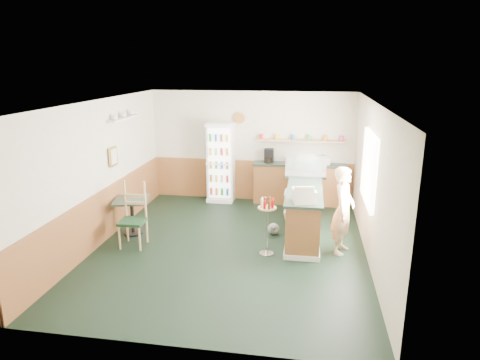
% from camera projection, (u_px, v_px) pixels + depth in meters
% --- Properties ---
extents(ground, '(6.00, 6.00, 0.00)m').
position_uv_depth(ground, '(230.00, 247.00, 8.07)').
color(ground, black).
rests_on(ground, ground).
extents(room_envelope, '(5.04, 6.02, 2.72)m').
position_uv_depth(room_envelope, '(225.00, 159.00, 8.40)').
color(room_envelope, beige).
rests_on(room_envelope, ground).
extents(service_counter, '(0.68, 3.01, 1.01)m').
position_uv_depth(service_counter, '(304.00, 209.00, 8.76)').
color(service_counter, '#94602F').
rests_on(service_counter, ground).
extents(back_counter, '(2.24, 0.42, 1.69)m').
position_uv_depth(back_counter, '(299.00, 182.00, 10.41)').
color(back_counter, '#94602F').
rests_on(back_counter, ground).
extents(drinks_fridge, '(0.65, 0.54, 1.96)m').
position_uv_depth(drinks_fridge, '(221.00, 162.00, 10.53)').
color(drinks_fridge, white).
rests_on(drinks_fridge, ground).
extents(display_case, '(0.86, 0.45, 0.49)m').
position_uv_depth(display_case, '(306.00, 165.00, 9.06)').
color(display_case, silver).
rests_on(display_case, service_counter).
extents(cash_register, '(0.46, 0.47, 0.22)m').
position_uv_depth(cash_register, '(304.00, 196.00, 7.44)').
color(cash_register, beige).
rests_on(cash_register, service_counter).
extents(shopkeeper, '(0.52, 0.62, 1.60)m').
position_uv_depth(shopkeeper, '(343.00, 210.00, 7.65)').
color(shopkeeper, tan).
rests_on(shopkeeper, ground).
extents(condiment_stand, '(0.33, 0.33, 1.04)m').
position_uv_depth(condiment_stand, '(267.00, 218.00, 7.59)').
color(condiment_stand, silver).
rests_on(condiment_stand, ground).
extents(newspaper_rack, '(0.10, 0.48, 0.56)m').
position_uv_depth(newspaper_rack, '(287.00, 204.00, 8.89)').
color(newspaper_rack, black).
rests_on(newspaper_rack, ground).
extents(cafe_table, '(0.81, 0.81, 0.73)m').
position_uv_depth(cafe_table, '(132.00, 210.00, 8.55)').
color(cafe_table, black).
rests_on(cafe_table, ground).
extents(cafe_chair, '(0.47, 0.47, 1.22)m').
position_uv_depth(cafe_chair, '(134.00, 212.00, 8.04)').
color(cafe_chair, black).
rests_on(cafe_chair, ground).
extents(dog_doorstop, '(0.23, 0.30, 0.28)m').
position_uv_depth(dog_doorstop, '(273.00, 228.00, 8.60)').
color(dog_doorstop, gray).
rests_on(dog_doorstop, ground).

